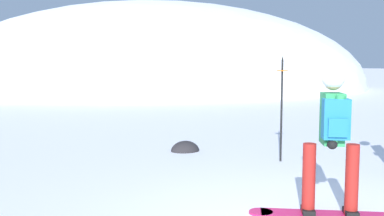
# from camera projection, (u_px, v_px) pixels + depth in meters

# --- Properties ---
(ridge_peak_main) EXTENTS (31.83, 28.65, 12.59)m
(ridge_peak_main) POSITION_uv_depth(u_px,v_px,m) (159.00, 87.00, 34.14)
(ridge_peak_main) COLOR white
(ridge_peak_main) RESTS_ON ground
(snowboarder_main) EXTENTS (1.61, 1.10, 1.71)m
(snowboarder_main) POSITION_uv_depth(u_px,v_px,m) (332.00, 138.00, 4.98)
(snowboarder_main) COLOR #D11E5B
(snowboarder_main) RESTS_ON ground
(piste_marker_near) EXTENTS (0.20, 0.20, 1.89)m
(piste_marker_near) POSITION_uv_depth(u_px,v_px,m) (282.00, 102.00, 7.87)
(piste_marker_near) COLOR black
(piste_marker_near) RESTS_ON ground
(rock_dark) EXTENTS (0.59, 0.50, 0.41)m
(rock_dark) POSITION_uv_depth(u_px,v_px,m) (185.00, 151.00, 8.91)
(rock_dark) COLOR #282628
(rock_dark) RESTS_ON ground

